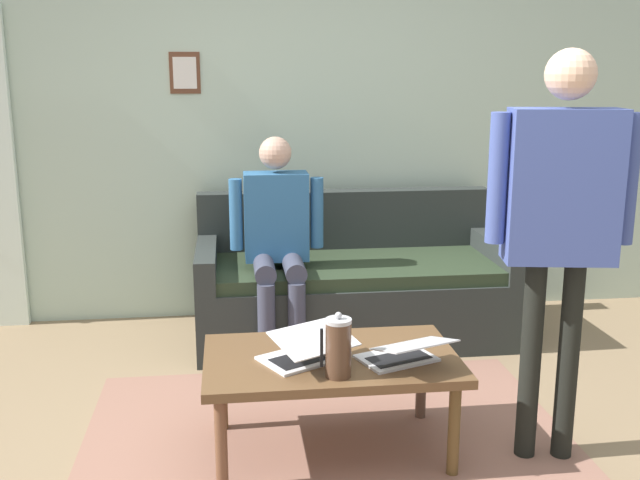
# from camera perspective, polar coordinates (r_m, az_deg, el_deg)

# --- Properties ---
(ground_plane) EXTENTS (7.68, 7.68, 0.00)m
(ground_plane) POSITION_cam_1_polar(r_m,az_deg,el_deg) (3.26, 2.56, -17.50)
(ground_plane) COLOR #8D7455
(area_rug) EXTENTS (2.23, 2.04, 0.01)m
(area_rug) POSITION_cam_1_polar(r_m,az_deg,el_deg) (3.33, 1.08, -16.68)
(area_rug) COLOR #946655
(area_rug) RESTS_ON ground_plane
(back_wall) EXTENTS (7.04, 0.11, 2.70)m
(back_wall) POSITION_cam_1_polar(r_m,az_deg,el_deg) (5.00, -1.57, 9.52)
(back_wall) COLOR #ADC3B0
(back_wall) RESTS_ON ground_plane
(couch) EXTENTS (1.93, 0.87, 0.88)m
(couch) POSITION_cam_1_polar(r_m,az_deg,el_deg) (4.68, 2.51, -3.73)
(couch) COLOR #292E2C
(couch) RESTS_ON ground_plane
(coffee_table) EXTENTS (1.10, 0.66, 0.45)m
(coffee_table) POSITION_cam_1_polar(r_m,az_deg,el_deg) (3.25, 0.86, -9.72)
(coffee_table) COLOR brown
(coffee_table) RESTS_ON ground_plane
(laptop_left) EXTENTS (0.41, 0.43, 0.14)m
(laptop_left) POSITION_cam_1_polar(r_m,az_deg,el_deg) (3.15, 6.42, -8.72)
(laptop_left) COLOR silver
(laptop_left) RESTS_ON coffee_table
(laptop_center) EXTENTS (0.44, 0.44, 0.15)m
(laptop_center) POSITION_cam_1_polar(r_m,az_deg,el_deg) (3.15, -1.07, -8.59)
(laptop_center) COLOR silver
(laptop_center) RESTS_ON coffee_table
(french_press) EXTENTS (0.13, 0.11, 0.27)m
(french_press) POSITION_cam_1_polar(r_m,az_deg,el_deg) (2.98, 1.41, -8.31)
(french_press) COLOR #4C3323
(french_press) RESTS_ON coffee_table
(person_standing) EXTENTS (0.61, 0.27, 1.74)m
(person_standing) POSITION_cam_1_polar(r_m,az_deg,el_deg) (3.16, 18.12, 2.51)
(person_standing) COLOR black
(person_standing) RESTS_ON ground_plane
(person_seated) EXTENTS (0.55, 0.51, 1.28)m
(person_seated) POSITION_cam_1_polar(r_m,az_deg,el_deg) (4.30, -3.32, 0.56)
(person_seated) COLOR #393D4E
(person_seated) RESTS_ON ground_plane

